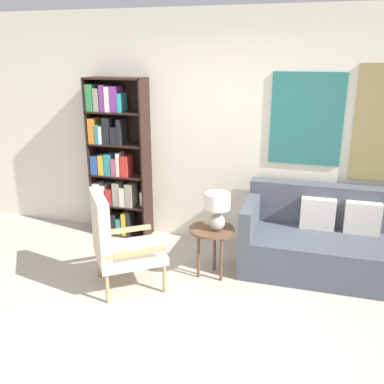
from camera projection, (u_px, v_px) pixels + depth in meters
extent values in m
plane|color=#B2A899|center=(153.00, 334.00, 3.55)|extent=(14.00, 14.00, 0.00)
cube|color=silver|center=(213.00, 131.00, 4.98)|extent=(6.40, 0.06, 2.70)
cube|color=#286B66|center=(306.00, 119.00, 4.60)|extent=(0.76, 0.02, 0.99)
cube|color=black|center=(94.00, 158.00, 5.33)|extent=(0.02, 0.30, 1.95)
cube|color=black|center=(146.00, 162.00, 5.14)|extent=(0.02, 0.30, 1.95)
cube|color=black|center=(115.00, 78.00, 4.93)|extent=(0.72, 0.30, 0.02)
cube|color=black|center=(124.00, 232.00, 5.54)|extent=(0.72, 0.30, 0.02)
cube|color=black|center=(125.00, 157.00, 5.37)|extent=(0.72, 0.01, 1.95)
cube|color=black|center=(122.00, 204.00, 5.41)|extent=(0.72, 0.30, 0.02)
cube|color=#2D56A8|center=(101.00, 223.00, 5.53)|extent=(0.07, 0.18, 0.20)
cube|color=gold|center=(106.00, 220.00, 5.50)|extent=(0.07, 0.19, 0.31)
cube|color=gold|center=(112.00, 222.00, 5.53)|extent=(0.04, 0.25, 0.22)
cube|color=black|center=(116.00, 222.00, 5.48)|extent=(0.07, 0.21, 0.26)
cube|color=teal|center=(122.00, 225.00, 5.47)|extent=(0.06, 0.21, 0.21)
cube|color=gold|center=(127.00, 222.00, 5.45)|extent=(0.06, 0.23, 0.29)
cube|color=black|center=(131.00, 222.00, 5.41)|extent=(0.04, 0.19, 0.31)
cube|color=black|center=(120.00, 175.00, 5.29)|extent=(0.72, 0.30, 0.02)
cube|color=silver|center=(99.00, 193.00, 5.40)|extent=(0.09, 0.17, 0.26)
cube|color=silver|center=(106.00, 193.00, 5.40)|extent=(0.06, 0.22, 0.24)
cube|color=red|center=(111.00, 196.00, 5.36)|extent=(0.09, 0.17, 0.21)
cube|color=gray|center=(118.00, 193.00, 5.32)|extent=(0.08, 0.17, 0.29)
cube|color=silver|center=(125.00, 195.00, 5.33)|extent=(0.07, 0.23, 0.24)
cube|color=gray|center=(131.00, 194.00, 5.29)|extent=(0.09, 0.20, 0.29)
cylinder|color=white|center=(142.00, 199.00, 5.31)|extent=(0.08, 0.08, 0.17)
cube|color=black|center=(119.00, 144.00, 5.17)|extent=(0.72, 0.30, 0.02)
cube|color=#2D56A8|center=(98.00, 164.00, 5.31)|extent=(0.09, 0.23, 0.23)
cube|color=gold|center=(104.00, 164.00, 5.25)|extent=(0.07, 0.17, 0.24)
cube|color=teal|center=(110.00, 164.00, 5.23)|extent=(0.08, 0.17, 0.26)
cube|color=#B24C6B|center=(117.00, 166.00, 5.24)|extent=(0.06, 0.24, 0.21)
cube|color=silver|center=(120.00, 164.00, 5.19)|extent=(0.04, 0.17, 0.28)
cube|color=red|center=(127.00, 165.00, 5.18)|extent=(0.09, 0.19, 0.25)
cube|color=black|center=(117.00, 112.00, 5.05)|extent=(0.72, 0.30, 0.02)
cube|color=orange|center=(95.00, 130.00, 5.17)|extent=(0.08, 0.20, 0.30)
cube|color=teal|center=(101.00, 133.00, 5.17)|extent=(0.04, 0.23, 0.23)
cube|color=silver|center=(104.00, 134.00, 5.17)|extent=(0.04, 0.24, 0.21)
cube|color=black|center=(109.00, 131.00, 5.10)|extent=(0.09, 0.17, 0.32)
cube|color=black|center=(117.00, 135.00, 5.12)|extent=(0.08, 0.24, 0.21)
cube|color=black|center=(122.00, 131.00, 5.08)|extent=(0.05, 0.22, 0.30)
cube|color=#338C4C|center=(92.00, 98.00, 5.03)|extent=(0.09, 0.17, 0.31)
cube|color=gray|center=(99.00, 100.00, 5.03)|extent=(0.07, 0.20, 0.27)
cube|color=#7A338C|center=(106.00, 98.00, 5.02)|extent=(0.06, 0.24, 0.31)
cube|color=silver|center=(110.00, 99.00, 4.97)|extent=(0.06, 0.18, 0.29)
cube|color=#7A338C|center=(116.00, 99.00, 4.96)|extent=(0.08, 0.20, 0.29)
cube|color=teal|center=(122.00, 103.00, 4.96)|extent=(0.04, 0.21, 0.21)
cylinder|color=tan|center=(164.00, 278.00, 4.12)|extent=(0.04, 0.04, 0.30)
cylinder|color=tan|center=(151.00, 256.00, 4.58)|extent=(0.04, 0.04, 0.30)
cylinder|color=tan|center=(107.00, 288.00, 3.95)|extent=(0.04, 0.04, 0.30)
cylinder|color=tan|center=(99.00, 264.00, 4.40)|extent=(0.04, 0.04, 0.30)
cube|color=beige|center=(130.00, 254.00, 4.20)|extent=(0.85, 0.84, 0.08)
cube|color=beige|center=(101.00, 225.00, 4.01)|extent=(0.43, 0.53, 0.60)
cube|color=tan|center=(136.00, 252.00, 3.91)|extent=(0.49, 0.38, 0.04)
cube|color=tan|center=(124.00, 230.00, 4.40)|extent=(0.49, 0.38, 0.04)
cube|color=#474C56|center=(337.00, 256.00, 4.46)|extent=(1.95, 0.88, 0.41)
cube|color=#474C56|center=(340.00, 206.00, 4.64)|extent=(1.95, 0.20, 0.46)
cube|color=#474C56|center=(251.00, 214.00, 4.60)|extent=(0.12, 0.88, 0.32)
cube|color=beige|center=(318.00, 214.00, 4.58)|extent=(0.36, 0.12, 0.34)
cube|color=beige|center=(362.00, 218.00, 4.46)|extent=(0.36, 0.12, 0.34)
cylinder|color=brown|center=(212.00, 230.00, 4.32)|extent=(0.46, 0.46, 0.02)
cylinder|color=brown|center=(214.00, 248.00, 4.53)|extent=(0.03, 0.03, 0.51)
cylinder|color=brown|center=(198.00, 255.00, 4.37)|extent=(0.03, 0.03, 0.51)
cylinder|color=brown|center=(221.00, 258.00, 4.31)|extent=(0.03, 0.03, 0.51)
ellipsoid|color=#A59E93|center=(217.00, 222.00, 4.25)|extent=(0.16, 0.16, 0.17)
cylinder|color=tan|center=(217.00, 211.00, 4.22)|extent=(0.02, 0.02, 0.06)
cylinder|color=beige|center=(217.00, 201.00, 4.18)|extent=(0.26, 0.26, 0.16)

